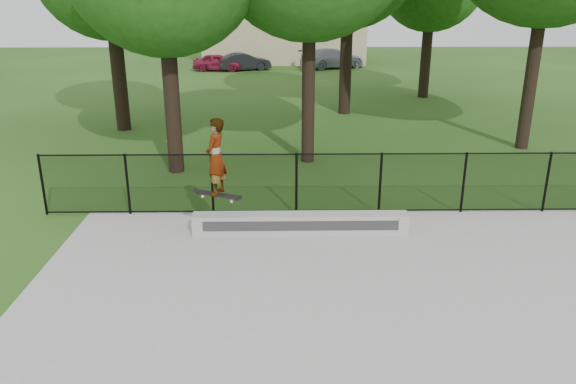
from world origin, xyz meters
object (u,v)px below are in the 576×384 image
Objects in this scene: car_c at (332,58)px; car_a at (218,62)px; car_b at (244,62)px; grind_ledge at (300,223)px; skater_airborne at (216,158)px.

car_a is at bearing 75.63° from car_c.
car_a is 0.78× the size of car_c.
car_c reaches higher than car_b.
grind_ledge is 1.47× the size of car_b.
car_c is (7.95, 1.39, 0.10)m from car_a.
car_a is 1.80m from car_b.
car_b is at bearing -77.89° from car_a.
car_a is at bearing 95.81° from skater_airborne.
grind_ledge is 2.38m from skater_airborne.
car_c is 2.41× the size of skater_airborne.
car_c is 29.77m from skater_airborne.
grind_ledge is at bearing -165.66° from car_a.
car_a is 1.04× the size of car_b.
car_a is at bearing 81.03° from car_b.
car_b is 28.19m from skater_airborne.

